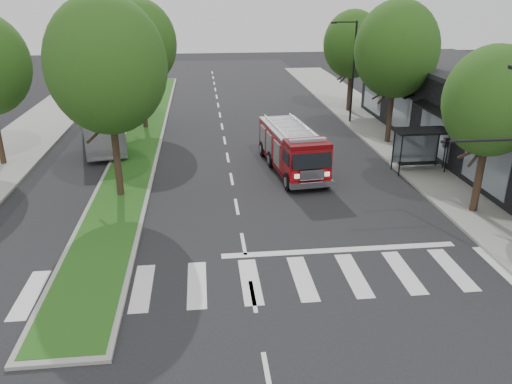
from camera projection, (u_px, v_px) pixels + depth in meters
ground at (243, 244)px, 21.54m from camera, size 140.00×140.00×0.00m
sidewalk_right at (424, 160)px, 31.99m from camera, size 5.00×80.00×0.15m
median at (143, 135)px, 37.48m from camera, size 3.00×50.00×0.15m
storefront_row at (497, 121)px, 31.53m from camera, size 8.00×30.00×5.00m
bus_shelter at (420, 139)px, 29.41m from camera, size 3.20×1.60×2.61m
tree_right_near at (492, 102)px, 22.47m from camera, size 4.40×4.40×8.05m
tree_right_mid at (397, 50)px, 33.15m from camera, size 5.60×5.60×9.72m
tree_right_far at (353, 44)px, 42.60m from camera, size 5.00×5.00×8.73m
tree_median_near at (107, 66)px, 23.89m from camera, size 5.80×5.80×10.16m
tree_median_far at (139, 43)px, 36.90m from camera, size 5.60×5.60×9.72m
streetlight_right_far at (352, 68)px, 39.31m from camera, size 2.11×0.20×8.00m
fire_engine at (292, 149)px, 29.80m from camera, size 3.23×8.25×2.79m
city_bus at (102, 123)px, 35.22m from camera, size 4.63×10.80×2.93m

